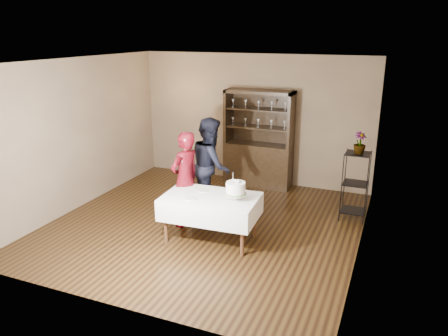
{
  "coord_description": "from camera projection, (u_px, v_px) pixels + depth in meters",
  "views": [
    {
      "loc": [
        2.87,
        -6.14,
        3.15
      ],
      "look_at": [
        0.31,
        0.1,
        1.01
      ],
      "focal_mm": 35.0,
      "sensor_mm": 36.0,
      "label": 1
    }
  ],
  "objects": [
    {
      "name": "cake_table",
      "position": [
        211.0,
        207.0,
        6.71
      ],
      "size": [
        1.49,
        0.97,
        0.72
      ],
      "rotation": [
        0.0,
        0.0,
        0.05
      ],
      "color": "silver",
      "rests_on": "floor"
    },
    {
      "name": "china_hutch",
      "position": [
        258.0,
        154.0,
        9.12
      ],
      "size": [
        1.4,
        0.48,
        2.0
      ],
      "color": "black",
      "rests_on": "floor"
    },
    {
      "name": "man",
      "position": [
        211.0,
        166.0,
        7.71
      ],
      "size": [
        0.97,
        1.04,
        1.72
      ],
      "primitive_type": "imported",
      "rotation": [
        0.0,
        0.0,
        2.05
      ],
      "color": "black",
      "rests_on": "floor"
    },
    {
      "name": "plate_near",
      "position": [
        190.0,
        198.0,
        6.56
      ],
      "size": [
        0.2,
        0.2,
        0.01
      ],
      "primitive_type": "cylinder",
      "rotation": [
        0.0,
        0.0,
        0.02
      ],
      "color": "silver",
      "rests_on": "cake_table"
    },
    {
      "name": "plate_far",
      "position": [
        203.0,
        190.0,
        6.89
      ],
      "size": [
        0.21,
        0.21,
        0.01
      ],
      "primitive_type": "cylinder",
      "rotation": [
        0.0,
        0.0,
        -0.24
      ],
      "color": "silver",
      "rests_on": "cake_table"
    },
    {
      "name": "back_wall",
      "position": [
        254.0,
        119.0,
        9.2
      ],
      "size": [
        5.0,
        0.02,
        2.7
      ],
      "primitive_type": "cube",
      "color": "brown",
      "rests_on": "floor"
    },
    {
      "name": "cake",
      "position": [
        236.0,
        189.0,
        6.46
      ],
      "size": [
        0.34,
        0.34,
        0.44
      ],
      "rotation": [
        0.0,
        0.0,
        -0.22
      ],
      "color": "silver",
      "rests_on": "cake_table"
    },
    {
      "name": "floor",
      "position": [
        205.0,
        224.0,
        7.41
      ],
      "size": [
        5.0,
        5.0,
        0.0
      ],
      "primitive_type": "plane",
      "color": "black",
      "rests_on": "ground"
    },
    {
      "name": "wall_right",
      "position": [
        366.0,
        165.0,
        6.09
      ],
      "size": [
        0.02,
        5.0,
        2.7
      ],
      "primitive_type": "cube",
      "color": "brown",
      "rests_on": "floor"
    },
    {
      "name": "ceiling",
      "position": [
        203.0,
        61.0,
        6.59
      ],
      "size": [
        5.0,
        5.0,
        0.0
      ],
      "primitive_type": "plane",
      "rotation": [
        3.14,
        0.0,
        0.0
      ],
      "color": "white",
      "rests_on": "back_wall"
    },
    {
      "name": "potted_plant",
      "position": [
        360.0,
        143.0,
        7.19
      ],
      "size": [
        0.29,
        0.29,
        0.36
      ],
      "primitive_type": "imported",
      "rotation": [
        0.0,
        0.0,
        0.69
      ],
      "color": "#416A32",
      "rests_on": "plant_etagere"
    },
    {
      "name": "woman",
      "position": [
        185.0,
        179.0,
        7.17
      ],
      "size": [
        0.55,
        0.68,
        1.61
      ],
      "primitive_type": "imported",
      "rotation": [
        0.0,
        0.0,
        -1.89
      ],
      "color": "#350410",
      "rests_on": "floor"
    },
    {
      "name": "plant_etagere",
      "position": [
        355.0,
        183.0,
        7.44
      ],
      "size": [
        0.42,
        0.42,
        1.2
      ],
      "color": "black",
      "rests_on": "floor"
    },
    {
      "name": "wall_left",
      "position": [
        79.0,
        134.0,
        7.9
      ],
      "size": [
        0.02,
        5.0,
        2.7
      ],
      "primitive_type": "cube",
      "color": "brown",
      "rests_on": "floor"
    }
  ]
}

